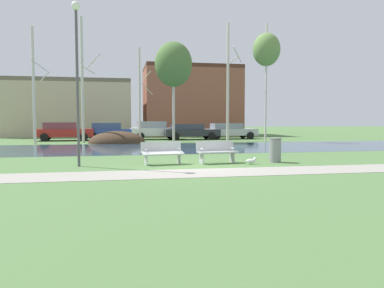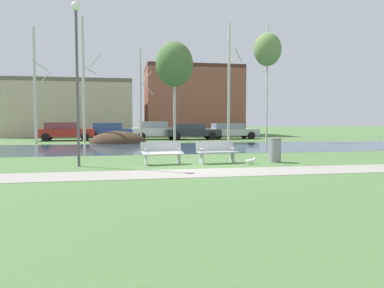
{
  "view_description": "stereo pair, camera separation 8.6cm",
  "coord_description": "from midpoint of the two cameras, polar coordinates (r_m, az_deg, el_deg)",
  "views": [
    {
      "loc": [
        -2.62,
        -13.41,
        1.74
      ],
      "look_at": [
        0.24,
        1.69,
        0.71
      ],
      "focal_mm": 34.68,
      "sensor_mm": 36.0,
      "label": 1
    },
    {
      "loc": [
        -2.54,
        -13.43,
        1.74
      ],
      "look_at": [
        0.24,
        1.69,
        0.71
      ],
      "focal_mm": 34.68,
      "sensor_mm": 36.0,
      "label": 2
    }
  ],
  "objects": [
    {
      "name": "building_beige_block",
      "position": [
        42.61,
        -18.46,
        5.17
      ],
      "size": [
        13.12,
        9.89,
        5.78
      ],
      "color": "#BCAD8E",
      "rests_on": "ground"
    },
    {
      "name": "trash_bin",
      "position": [
        15.37,
        12.51,
        -0.86
      ],
      "size": [
        0.5,
        0.5,
        0.98
      ],
      "color": "gray",
      "rests_on": "ground"
    },
    {
      "name": "seagull",
      "position": [
        14.55,
        8.94,
        -2.57
      ],
      "size": [
        0.46,
        0.17,
        0.27
      ],
      "color": "white",
      "rests_on": "ground"
    },
    {
      "name": "paved_path_strip",
      "position": [
        12.06,
        1.73,
        -4.45
      ],
      "size": [
        60.0,
        1.91,
        0.01
      ],
      "primitive_type": "cube",
      "color": "gray",
      "rests_on": "ground"
    },
    {
      "name": "parked_suv_fifth_silver",
      "position": [
        33.06,
        5.67,
        2.07
      ],
      "size": [
        4.72,
        2.16,
        1.39
      ],
      "color": "#B2B5BC",
      "rests_on": "ground"
    },
    {
      "name": "river_band",
      "position": [
        22.57,
        -4.15,
        -0.6
      ],
      "size": [
        80.0,
        8.51,
        0.01
      ],
      "primitive_type": "cube",
      "color": "#2D475B",
      "rests_on": "ground"
    },
    {
      "name": "soil_mound",
      "position": [
        27.83,
        -11.54,
        0.15
      ],
      "size": [
        4.14,
        2.91,
        1.76
      ],
      "primitive_type": "ellipsoid",
      "color": "#423021",
      "rests_on": "ground"
    },
    {
      "name": "ground_plane",
      "position": [
        23.62,
        -4.45,
        -0.42
      ],
      "size": [
        120.0,
        120.0,
        0.0
      ],
      "primitive_type": "plane",
      "color": "#4C703D"
    },
    {
      "name": "birch_right",
      "position": [
        30.09,
        11.3,
        13.98
      ],
      "size": [
        2.12,
        2.12,
        9.14
      ],
      "color": "beige",
      "rests_on": "ground"
    },
    {
      "name": "birch_center_right",
      "position": [
        30.25,
        5.51,
        9.55
      ],
      "size": [
        1.18,
        2.04,
        9.38
      ],
      "color": "beige",
      "rests_on": "ground"
    },
    {
      "name": "building_brick_low",
      "position": [
        41.32,
        -0.26,
        6.57
      ],
      "size": [
        10.15,
        7.04,
        7.45
      ],
      "color": "brown",
      "rests_on": "ground"
    },
    {
      "name": "birch_far_left",
      "position": [
        28.19,
        -23.21,
        8.3
      ],
      "size": [
        1.23,
        2.08,
        8.1
      ],
      "color": "beige",
      "rests_on": "ground"
    },
    {
      "name": "parked_van_nearest_red",
      "position": [
        32.1,
        -19.17,
        1.91
      ],
      "size": [
        4.61,
        2.24,
        1.5
      ],
      "color": "maroon",
      "rests_on": "ground"
    },
    {
      "name": "birch_center_left",
      "position": [
        29.07,
        -8.1,
        7.57
      ],
      "size": [
        1.12,
        1.9,
        7.24
      ],
      "color": "beige",
      "rests_on": "ground"
    },
    {
      "name": "parked_sedan_second_blue",
      "position": [
        32.33,
        -12.67,
        1.98
      ],
      "size": [
        4.35,
        2.15,
        1.43
      ],
      "color": "#2D4793",
      "rests_on": "ground"
    },
    {
      "name": "streetlamp",
      "position": [
        14.41,
        -17.45,
        12.36
      ],
      "size": [
        0.32,
        0.32,
        5.97
      ],
      "color": "#4C4C51",
      "rests_on": "ground"
    },
    {
      "name": "parked_wagon_fourth_dark",
      "position": [
        31.87,
        -0.34,
        1.98
      ],
      "size": [
        4.81,
        2.14,
        1.33
      ],
      "color": "#282B30",
      "rests_on": "ground"
    },
    {
      "name": "parked_hatch_third_white",
      "position": [
        32.39,
        -5.87,
        2.16
      ],
      "size": [
        4.34,
        2.25,
        1.57
      ],
      "color": "silver",
      "rests_on": "ground"
    },
    {
      "name": "bench_left",
      "position": [
        14.35,
        -4.77,
        -1.26
      ],
      "size": [
        1.66,
        0.78,
        0.87
      ],
      "color": "#B2B5B7",
      "rests_on": "ground"
    },
    {
      "name": "bench_right",
      "position": [
        14.73,
        3.65,
        -1.13
      ],
      "size": [
        1.66,
        0.78,
        0.87
      ],
      "color": "#B2B5B7",
      "rests_on": "ground"
    },
    {
      "name": "birch_center",
      "position": [
        28.84,
        -2.96,
        12.1
      ],
      "size": [
        2.85,
        2.85,
        7.63
      ],
      "color": "beige",
      "rests_on": "ground"
    },
    {
      "name": "birch_left",
      "position": [
        28.89,
        -16.55,
        9.48
      ],
      "size": [
        1.48,
        2.32,
        9.24
      ],
      "color": "beige",
      "rests_on": "ground"
    }
  ]
}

